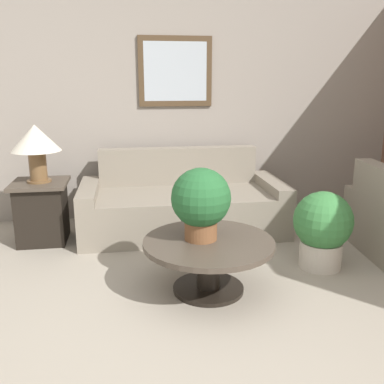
{
  "coord_description": "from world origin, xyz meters",
  "views": [
    {
      "loc": [
        -0.37,
        -1.9,
        1.57
      ],
      "look_at": [
        0.2,
        1.8,
        0.58
      ],
      "focal_mm": 40.0,
      "sensor_mm": 36.0,
      "label": 1
    }
  ],
  "objects_px": {
    "couch_main": "(182,206)",
    "side_table": "(42,211)",
    "potted_plant_on_table": "(201,201)",
    "coffee_table": "(209,254)",
    "table_lamp": "(36,142)",
    "potted_plant_floor": "(323,227)"
  },
  "relations": [
    {
      "from": "side_table",
      "to": "table_lamp",
      "type": "distance_m",
      "value": 0.69
    },
    {
      "from": "side_table",
      "to": "table_lamp",
      "type": "bearing_deg",
      "value": 0.0
    },
    {
      "from": "couch_main",
      "to": "coffee_table",
      "type": "distance_m",
      "value": 1.38
    },
    {
      "from": "couch_main",
      "to": "potted_plant_floor",
      "type": "relative_size",
      "value": 3.15
    },
    {
      "from": "table_lamp",
      "to": "potted_plant_on_table",
      "type": "height_order",
      "value": "table_lamp"
    },
    {
      "from": "side_table",
      "to": "potted_plant_on_table",
      "type": "relative_size",
      "value": 1.12
    },
    {
      "from": "table_lamp",
      "to": "potted_plant_on_table",
      "type": "distance_m",
      "value": 1.86
    },
    {
      "from": "coffee_table",
      "to": "table_lamp",
      "type": "distance_m",
      "value": 2.03
    },
    {
      "from": "coffee_table",
      "to": "side_table",
      "type": "height_order",
      "value": "side_table"
    },
    {
      "from": "couch_main",
      "to": "table_lamp",
      "type": "xyz_separation_m",
      "value": [
        -1.41,
        -0.11,
        0.72
      ]
    },
    {
      "from": "potted_plant_floor",
      "to": "table_lamp",
      "type": "bearing_deg",
      "value": 158.04
    },
    {
      "from": "side_table",
      "to": "couch_main",
      "type": "bearing_deg",
      "value": 4.63
    },
    {
      "from": "couch_main",
      "to": "side_table",
      "type": "height_order",
      "value": "couch_main"
    },
    {
      "from": "coffee_table",
      "to": "potted_plant_on_table",
      "type": "xyz_separation_m",
      "value": [
        -0.05,
        0.04,
        0.41
      ]
    },
    {
      "from": "table_lamp",
      "to": "couch_main",
      "type": "bearing_deg",
      "value": 4.63
    },
    {
      "from": "couch_main",
      "to": "potted_plant_floor",
      "type": "distance_m",
      "value": 1.53
    },
    {
      "from": "couch_main",
      "to": "table_lamp",
      "type": "bearing_deg",
      "value": -175.37
    },
    {
      "from": "table_lamp",
      "to": "coffee_table",
      "type": "bearing_deg",
      "value": -41.48
    },
    {
      "from": "couch_main",
      "to": "table_lamp",
      "type": "height_order",
      "value": "table_lamp"
    },
    {
      "from": "table_lamp",
      "to": "potted_plant_floor",
      "type": "bearing_deg",
      "value": -21.96
    },
    {
      "from": "coffee_table",
      "to": "potted_plant_on_table",
      "type": "bearing_deg",
      "value": 144.69
    },
    {
      "from": "side_table",
      "to": "potted_plant_on_table",
      "type": "bearing_deg",
      "value": -41.7
    }
  ]
}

